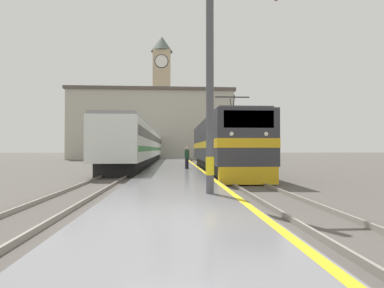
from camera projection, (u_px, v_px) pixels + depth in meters
The scene contains 10 objects.
ground_plane at pixel (174, 163), 36.47m from camera, with size 200.00×200.00×0.00m, color #514C47.
platform at pixel (174, 164), 31.49m from camera, with size 4.11×140.00×0.26m.
rail_track_near at pixel (206, 165), 31.70m from camera, with size 2.83×140.00×0.16m.
rail_track_far at pixel (140, 165), 31.27m from camera, with size 2.83×140.00×0.16m.
locomotive_train at pixel (222, 146), 21.23m from camera, with size 2.92×15.48×4.78m.
passenger_train at pixel (149, 146), 42.26m from camera, with size 2.92×51.67×3.86m.
catenary_mast at pixel (213, 77), 9.85m from camera, with size 2.54×0.27×7.67m.
person_on_platform at pixel (187, 157), 22.02m from camera, with size 0.34×0.34×1.59m.
clock_tower at pixel (162, 93), 63.39m from camera, with size 4.55×4.55×25.65m.
station_building at pixel (153, 125), 52.74m from camera, with size 27.69×9.97×11.78m.
Camera 1 is at (-0.02, -6.58, 1.72)m, focal length 28.00 mm.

